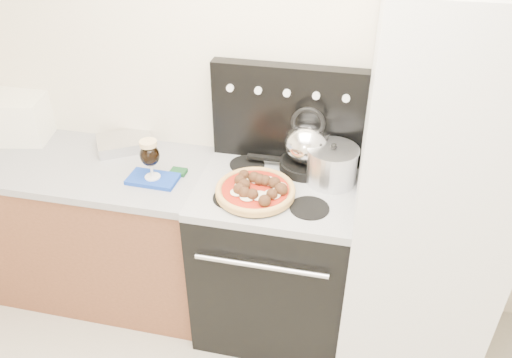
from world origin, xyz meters
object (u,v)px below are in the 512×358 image
(toaster_oven, at_px, (12,117))
(beer_glass, at_px, (150,159))
(pizza_pan, at_px, (255,194))
(tea_kettle, at_px, (307,140))
(base_cabinet, at_px, (88,229))
(fridge, at_px, (429,202))
(stock_pot, at_px, (332,166))
(skillet, at_px, (305,165))
(stove_body, at_px, (274,259))
(pizza, at_px, (255,189))
(oven_mitt, at_px, (153,179))

(toaster_oven, relative_size, beer_glass, 1.87)
(pizza_pan, height_order, tea_kettle, tea_kettle)
(base_cabinet, xyz_separation_m, beer_glass, (0.50, -0.09, 0.59))
(base_cabinet, bearing_deg, fridge, -1.59)
(fridge, bearing_deg, stock_pot, 165.26)
(base_cabinet, height_order, tea_kettle, tea_kettle)
(beer_glass, bearing_deg, stock_pot, 10.42)
(fridge, height_order, skillet, fridge)
(stove_body, distance_m, pizza, 0.53)
(base_cabinet, bearing_deg, tea_kettle, 7.02)
(beer_glass, xyz_separation_m, skillet, (0.72, 0.24, -0.08))
(oven_mitt, height_order, stock_pot, stock_pot)
(stove_body, xyz_separation_m, oven_mitt, (-0.61, -0.06, 0.47))
(stove_body, xyz_separation_m, pizza_pan, (-0.08, -0.10, 0.49))
(pizza_pan, distance_m, stock_pot, 0.39)
(beer_glass, bearing_deg, toaster_oven, 164.08)
(oven_mitt, distance_m, stock_pot, 0.88)
(oven_mitt, relative_size, skillet, 0.94)
(toaster_oven, height_order, pizza_pan, toaster_oven)
(base_cabinet, xyz_separation_m, toaster_oven, (-0.44, 0.18, 0.59))
(pizza, bearing_deg, oven_mitt, 175.69)
(oven_mitt, height_order, pizza, pizza)
(stove_body, distance_m, oven_mitt, 0.77)
(pizza_pan, bearing_deg, stove_body, 52.51)
(fridge, relative_size, pizza, 5.13)
(oven_mitt, height_order, beer_glass, beer_glass)
(pizza_pan, bearing_deg, tea_kettle, 55.05)
(base_cabinet, bearing_deg, pizza_pan, -7.19)
(skillet, bearing_deg, oven_mitt, -161.64)
(fridge, relative_size, skillet, 7.30)
(toaster_oven, bearing_deg, base_cabinet, -34.00)
(oven_mitt, xyz_separation_m, pizza_pan, (0.53, -0.04, 0.02))
(toaster_oven, relative_size, pizza, 1.05)
(oven_mitt, bearing_deg, fridge, 1.73)
(skillet, bearing_deg, toaster_oven, 179.08)
(stock_pot, bearing_deg, beer_glass, -169.58)
(fridge, distance_m, skillet, 0.62)
(stove_body, bearing_deg, skillet, 56.64)
(toaster_oven, bearing_deg, skillet, -12.84)
(base_cabinet, relative_size, tea_kettle, 5.89)
(beer_glass, bearing_deg, skillet, 18.36)
(pizza, distance_m, tea_kettle, 0.37)
(beer_glass, height_order, tea_kettle, tea_kettle)
(pizza_pan, relative_size, stock_pot, 1.47)
(pizza_pan, bearing_deg, pizza, 0.00)
(stove_body, bearing_deg, pizza_pan, -127.49)
(pizza, relative_size, stock_pot, 1.56)
(pizza, bearing_deg, stove_body, 52.51)
(tea_kettle, bearing_deg, stock_pot, -36.86)
(pizza_pan, xyz_separation_m, skillet, (0.20, 0.28, 0.02))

